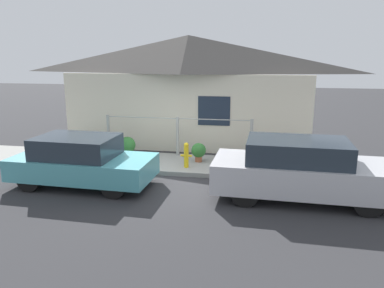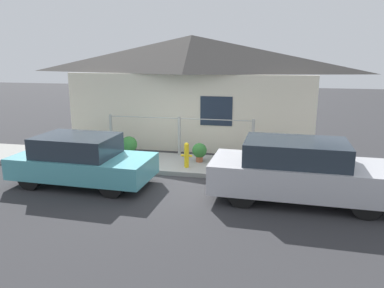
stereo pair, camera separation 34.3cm
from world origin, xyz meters
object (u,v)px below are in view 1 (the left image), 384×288
(potted_plant_near_hydrant, at_px, (199,151))
(potted_plant_by_fence, at_px, (127,146))
(car_left, at_px, (81,161))
(fire_hydrant, at_px, (186,154))
(car_right, at_px, (302,170))

(potted_plant_near_hydrant, xyz_separation_m, potted_plant_by_fence, (-2.35, 0.11, 0.03))
(car_left, height_order, fire_hydrant, car_left)
(car_left, xyz_separation_m, potted_plant_near_hydrant, (2.76, 2.28, -0.19))
(potted_plant_by_fence, bearing_deg, car_left, -99.59)
(fire_hydrant, distance_m, potted_plant_near_hydrant, 0.70)
(car_right, distance_m, potted_plant_near_hydrant, 3.65)
(car_left, bearing_deg, potted_plant_near_hydrant, 41.58)
(car_right, height_order, potted_plant_by_fence, car_right)
(car_right, height_order, potted_plant_near_hydrant, car_right)
(fire_hydrant, xyz_separation_m, potted_plant_by_fence, (-2.09, 0.76, -0.02))
(car_right, relative_size, fire_hydrant, 5.73)
(car_right, bearing_deg, fire_hydrant, 154.15)
(car_left, relative_size, car_right, 0.87)
(car_right, relative_size, potted_plant_near_hydrant, 7.28)
(potted_plant_near_hydrant, bearing_deg, car_right, -38.80)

